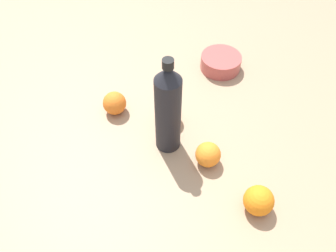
# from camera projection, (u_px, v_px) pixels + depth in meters

# --- Properties ---
(ground_plane) EXTENTS (2.40, 2.40, 0.00)m
(ground_plane) POSITION_uv_depth(u_px,v_px,m) (178.00, 148.00, 1.05)
(ground_plane) COLOR #9E7F60
(water_bottle) EXTENTS (0.07, 0.07, 0.32)m
(water_bottle) POSITION_uv_depth(u_px,v_px,m) (168.00, 109.00, 0.95)
(water_bottle) COLOR black
(water_bottle) RESTS_ON ground_plane
(orange_0) EXTENTS (0.07, 0.07, 0.07)m
(orange_0) POSITION_uv_depth(u_px,v_px,m) (208.00, 154.00, 1.00)
(orange_0) COLOR orange
(orange_0) RESTS_ON ground_plane
(orange_1) EXTENTS (0.07, 0.07, 0.07)m
(orange_1) POSITION_uv_depth(u_px,v_px,m) (169.00, 113.00, 1.10)
(orange_1) COLOR orange
(orange_1) RESTS_ON ground_plane
(orange_2) EXTENTS (0.07, 0.07, 0.07)m
(orange_2) POSITION_uv_depth(u_px,v_px,m) (115.00, 103.00, 1.12)
(orange_2) COLOR orange
(orange_2) RESTS_ON ground_plane
(orange_3) EXTENTS (0.08, 0.08, 0.08)m
(orange_3) POSITION_uv_depth(u_px,v_px,m) (259.00, 201.00, 0.90)
(orange_3) COLOR orange
(orange_3) RESTS_ON ground_plane
(ceramic_bowl) EXTENTS (0.14, 0.14, 0.05)m
(ceramic_bowl) POSITION_uv_depth(u_px,v_px,m) (221.00, 62.00, 1.27)
(ceramic_bowl) COLOR #B24C47
(ceramic_bowl) RESTS_ON ground_plane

